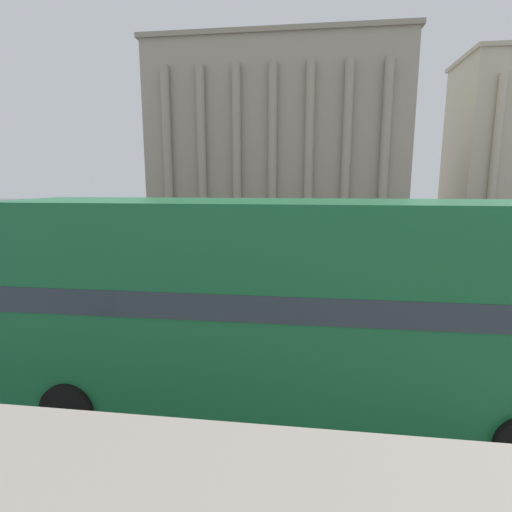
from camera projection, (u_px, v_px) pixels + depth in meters
name	position (u px, v px, depth m)	size (l,w,h in m)	color
double_decker_bus	(286.00, 299.00, 7.50)	(10.37, 2.69, 4.14)	black
plaza_building_left	(278.00, 137.00, 47.49)	(28.42, 15.24, 19.50)	#A39984
traffic_light_near	(225.00, 249.00, 12.02)	(0.42, 0.24, 3.80)	black
traffic_light_mid	(303.00, 231.00, 17.52)	(0.42, 0.24, 3.57)	black
pedestrian_black	(267.00, 270.00, 15.75)	(0.32, 0.32, 1.82)	#282B33
pedestrian_blue	(313.00, 226.00, 31.73)	(0.32, 0.32, 1.75)	#282B33
pedestrian_olive	(374.00, 236.00, 27.04)	(0.32, 0.32, 1.60)	#282B33
pedestrian_grey	(407.00, 226.00, 31.95)	(0.32, 0.32, 1.71)	#282B33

